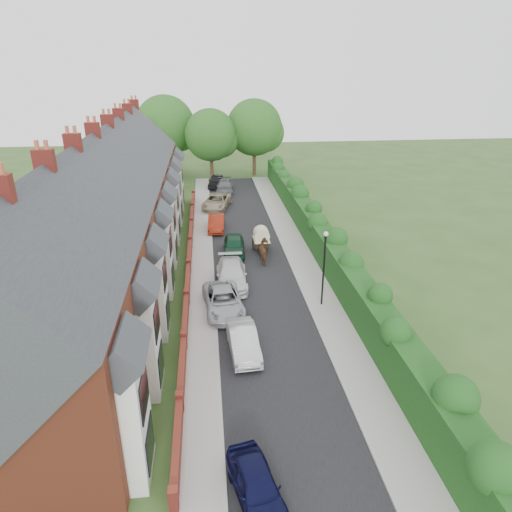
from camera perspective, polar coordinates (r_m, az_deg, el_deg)
The scene contains 24 objects.
ground at distance 26.37m, azimuth 2.96°, elevation -10.83°, with size 140.00×140.00×0.00m, color #2D4C1E.
road at distance 35.88m, azimuth -0.56°, elevation -1.09°, with size 6.00×58.00×0.02m, color black.
pavement_hedge_side at distance 36.45m, azimuth 5.86°, elevation -0.73°, with size 2.20×58.00×0.12m, color #9C9893.
pavement_house_side at distance 35.72m, azimuth -6.72°, elevation -1.29°, with size 1.70×58.00×0.12m, color #9C9893.
kerb_hedge_side at distance 36.25m, azimuth 4.24°, elevation -0.80°, with size 0.18×58.00×0.13m, color #9A9A95.
kerb_house_side at distance 35.71m, azimuth -5.44°, elevation -1.23°, with size 0.18×58.00×0.13m, color #9A9A95.
hedge at distance 36.27m, azimuth 8.75°, elevation 1.63°, with size 2.10×58.00×2.85m.
terrace_row at distance 33.94m, azimuth -18.16°, elevation 4.37°, with size 9.05×40.50×11.50m.
garden_wall_row at distance 34.68m, azimuth -8.40°, elevation -1.43°, with size 0.35×40.35×1.10m.
lamppost at distance 28.89m, azimuth 8.53°, elevation -0.44°, with size 0.32×0.32×5.16m.
tree_far_left at distance 62.32m, azimuth -5.38°, elevation 14.68°, with size 7.14×6.80×9.29m.
tree_far_right at distance 64.60m, azimuth 0.13°, elevation 15.61°, with size 7.98×7.60×10.31m.
tree_far_back at distance 65.34m, azimuth -10.88°, elevation 15.57°, with size 8.40×8.00×10.82m.
car_navy at distance 18.37m, azimuth 0.07°, elevation -26.77°, with size 1.54×3.82×1.30m, color black.
car_silver_a at distance 25.27m, azimuth -1.60°, elevation -10.58°, with size 1.48×4.23×1.39m, color #BCBCC1.
car_silver_b at distance 29.21m, azimuth -4.11°, elevation -5.61°, with size 2.34×5.08×1.41m, color #A6A8AD.
car_white at distance 32.49m, azimuth -3.08°, elevation -2.37°, with size 2.12×5.23×1.52m, color silver.
car_green at distance 37.73m, azimuth -2.77°, elevation 1.32°, with size 1.72×4.28×1.46m, color #103620.
car_red at distance 43.42m, azimuth -4.99°, elevation 4.17°, with size 1.48×4.24×1.40m, color maroon.
car_beige at distance 50.10m, azimuth -4.93°, elevation 6.82°, with size 2.49×5.40×1.50m, color tan.
car_grey at distance 56.26m, azimuth -3.94°, elevation 8.62°, with size 2.01×4.93×1.43m, color #55575C.
car_black at distance 58.97m, azimuth -5.01°, elevation 9.32°, with size 1.82×4.51×1.54m, color black.
horse at distance 36.06m, azimuth 1.10°, elevation 0.54°, with size 0.95×2.09×1.76m, color #50321D.
horse_cart at distance 38.00m, azimuth 0.67°, elevation 2.32°, with size 1.36×3.00×2.16m.
Camera 1 is at (-3.71, -21.58, 14.69)m, focal length 32.00 mm.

